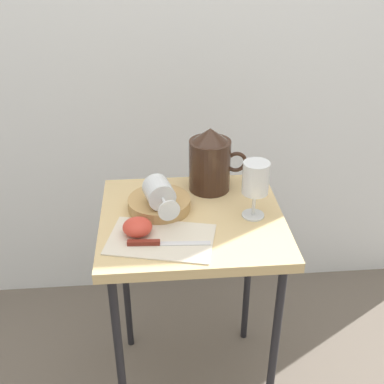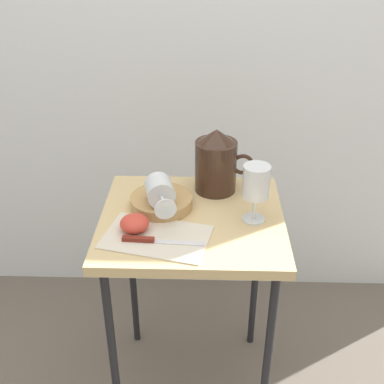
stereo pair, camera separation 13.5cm
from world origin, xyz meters
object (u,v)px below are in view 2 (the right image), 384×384
table (192,238)px  pitcher (216,166)px  apple_half_left (135,223)px  knife (151,240)px  basket_tray (161,202)px  wine_glass_tipped_near (160,191)px  wine_glass_upright (256,184)px

table → pitcher: size_ratio=3.48×
apple_half_left → knife: apple_half_left is taller
basket_tray → knife: bearing=-94.0°
wine_glass_tipped_near → knife: wine_glass_tipped_near is taller
wine_glass_tipped_near → knife: bearing=-95.4°
apple_half_left → knife: size_ratio=0.37×
wine_glass_tipped_near → apple_half_left: wine_glass_tipped_near is taller
basket_tray → knife: (-0.01, -0.18, -0.01)m
apple_half_left → pitcher: bearing=47.1°
basket_tray → wine_glass_upright: wine_glass_upright is taller
pitcher → wine_glass_upright: 0.20m
basket_tray → wine_glass_tipped_near: bearing=-88.2°
wine_glass_upright → knife: 0.32m
table → apple_half_left: (-0.15, -0.08, 0.10)m
table → wine_glass_tipped_near: bearing=172.2°
basket_tray → wine_glass_tipped_near: size_ratio=1.16×
pitcher → wine_glass_upright: bearing=-58.2°
pitcher → knife: 0.34m
wine_glass_tipped_near → apple_half_left: bearing=-124.1°
wine_glass_upright → wine_glass_tipped_near: size_ratio=1.08×
table → knife: bearing=-128.2°
basket_tray → pitcher: 0.20m
basket_tray → apple_half_left: size_ratio=2.29×
pitcher → wine_glass_upright: (0.11, -0.17, 0.03)m
table → wine_glass_upright: wine_glass_upright is taller
wine_glass_tipped_near → knife: size_ratio=0.72×
wine_glass_upright → apple_half_left: bearing=-168.2°
basket_tray → wine_glass_tipped_near: (0.00, -0.04, 0.06)m
table → apple_half_left: apple_half_left is taller
wine_glass_upright → knife: wine_glass_upright is taller
wine_glass_upright → basket_tray: bearing=167.4°
wine_glass_upright → wine_glass_tipped_near: 0.27m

